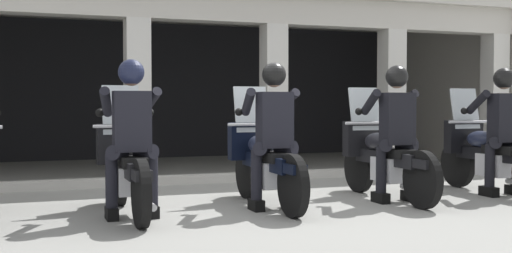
{
  "coord_description": "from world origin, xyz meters",
  "views": [
    {
      "loc": [
        -2.53,
        -6.82,
        1.15
      ],
      "look_at": [
        0.0,
        0.15,
        0.88
      ],
      "focal_mm": 45.0,
      "sensor_mm": 36.0,
      "label": 1
    }
  ],
  "objects_px": {
    "motorcycle_left": "(127,166)",
    "police_officer_left": "(131,124)",
    "police_officer_center": "(273,123)",
    "motorcycle_right": "(383,157)",
    "motorcycle_far_right": "(487,154)",
    "motorcycle_center": "(264,161)",
    "police_officer_far_right": "(503,120)",
    "police_officer_right": "(396,121)"
  },
  "relations": [
    {
      "from": "police_officer_far_right",
      "to": "police_officer_center",
      "type": "bearing_deg",
      "value": -175.18
    },
    {
      "from": "motorcycle_far_right",
      "to": "police_officer_far_right",
      "type": "bearing_deg",
      "value": -85.34
    },
    {
      "from": "police_officer_right",
      "to": "police_officer_far_right",
      "type": "relative_size",
      "value": 1.0
    },
    {
      "from": "police_officer_center",
      "to": "police_officer_left",
      "type": "bearing_deg",
      "value": -167.53
    },
    {
      "from": "police_officer_left",
      "to": "police_officer_center",
      "type": "xyz_separation_m",
      "value": [
        1.53,
        0.02,
        0.0
      ]
    },
    {
      "from": "police_officer_center",
      "to": "motorcycle_far_right",
      "type": "bearing_deg",
      "value": 16.91
    },
    {
      "from": "motorcycle_left",
      "to": "police_officer_right",
      "type": "xyz_separation_m",
      "value": [
        3.05,
        -0.26,
        0.44
      ]
    },
    {
      "from": "motorcycle_left",
      "to": "motorcycle_center",
      "type": "bearing_deg",
      "value": 10.0
    },
    {
      "from": "motorcycle_left",
      "to": "police_officer_center",
      "type": "relative_size",
      "value": 1.29
    },
    {
      "from": "motorcycle_right",
      "to": "police_officer_right",
      "type": "bearing_deg",
      "value": -80.16
    },
    {
      "from": "motorcycle_left",
      "to": "police_officer_left",
      "type": "xyz_separation_m",
      "value": [
        -0.0,
        -0.28,
        0.44
      ]
    },
    {
      "from": "motorcycle_center",
      "to": "motorcycle_right",
      "type": "distance_m",
      "value": 1.53
    },
    {
      "from": "police_officer_left",
      "to": "police_officer_center",
      "type": "bearing_deg",
      "value": 10.0
    },
    {
      "from": "motorcycle_left",
      "to": "motorcycle_far_right",
      "type": "distance_m",
      "value": 4.58
    },
    {
      "from": "motorcycle_right",
      "to": "motorcycle_far_right",
      "type": "xyz_separation_m",
      "value": [
        1.53,
        -0.01,
        0.0
      ]
    },
    {
      "from": "motorcycle_right",
      "to": "motorcycle_far_right",
      "type": "relative_size",
      "value": 1.0
    },
    {
      "from": "motorcycle_left",
      "to": "motorcycle_right",
      "type": "bearing_deg",
      "value": 9.67
    },
    {
      "from": "motorcycle_center",
      "to": "police_officer_right",
      "type": "bearing_deg",
      "value": 1.27
    },
    {
      "from": "police_officer_center",
      "to": "police_officer_right",
      "type": "xyz_separation_m",
      "value": [
        1.53,
        0.0,
        -0.0
      ]
    },
    {
      "from": "motorcycle_left",
      "to": "motorcycle_center",
      "type": "relative_size",
      "value": 1.0
    },
    {
      "from": "motorcycle_far_right",
      "to": "police_officer_far_right",
      "type": "relative_size",
      "value": 1.29
    },
    {
      "from": "motorcycle_center",
      "to": "police_officer_right",
      "type": "distance_m",
      "value": 1.61
    },
    {
      "from": "motorcycle_right",
      "to": "police_officer_right",
      "type": "distance_m",
      "value": 0.52
    },
    {
      "from": "motorcycle_left",
      "to": "motorcycle_right",
      "type": "relative_size",
      "value": 1.0
    },
    {
      "from": "police_officer_center",
      "to": "motorcycle_far_right",
      "type": "distance_m",
      "value": 3.1
    },
    {
      "from": "police_officer_center",
      "to": "motorcycle_right",
      "type": "bearing_deg",
      "value": 22.32
    },
    {
      "from": "motorcycle_center",
      "to": "motorcycle_right",
      "type": "xyz_separation_m",
      "value": [
        1.53,
        0.0,
        0.0
      ]
    },
    {
      "from": "police_officer_center",
      "to": "police_officer_far_right",
      "type": "bearing_deg",
      "value": 11.6
    },
    {
      "from": "motorcycle_left",
      "to": "police_officer_center",
      "type": "bearing_deg",
      "value": -0.56
    },
    {
      "from": "motorcycle_left",
      "to": "motorcycle_far_right",
      "type": "xyz_separation_m",
      "value": [
        4.58,
        0.01,
        0.0
      ]
    },
    {
      "from": "police_officer_left",
      "to": "motorcycle_center",
      "type": "relative_size",
      "value": 0.78
    },
    {
      "from": "motorcycle_left",
      "to": "police_officer_left",
      "type": "relative_size",
      "value": 1.29
    },
    {
      "from": "police_officer_left",
      "to": "police_officer_far_right",
      "type": "distance_m",
      "value": 4.58
    },
    {
      "from": "police_officer_center",
      "to": "motorcycle_right",
      "type": "distance_m",
      "value": 1.61
    },
    {
      "from": "motorcycle_right",
      "to": "motorcycle_far_right",
      "type": "distance_m",
      "value": 1.53
    },
    {
      "from": "police_officer_left",
      "to": "police_officer_right",
      "type": "bearing_deg",
      "value": 9.67
    },
    {
      "from": "police_officer_right",
      "to": "police_officer_left",
      "type": "bearing_deg",
      "value": -169.46
    },
    {
      "from": "motorcycle_center",
      "to": "motorcycle_right",
      "type": "bearing_deg",
      "value": 11.81
    },
    {
      "from": "motorcycle_far_right",
      "to": "motorcycle_center",
      "type": "bearing_deg",
      "value": -175.18
    },
    {
      "from": "motorcycle_center",
      "to": "police_officer_far_right",
      "type": "relative_size",
      "value": 1.29
    },
    {
      "from": "motorcycle_left",
      "to": "police_officer_center",
      "type": "xyz_separation_m",
      "value": [
        1.52,
        -0.26,
        0.44
      ]
    },
    {
      "from": "motorcycle_left",
      "to": "motorcycle_right",
      "type": "height_order",
      "value": "same"
    }
  ]
}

